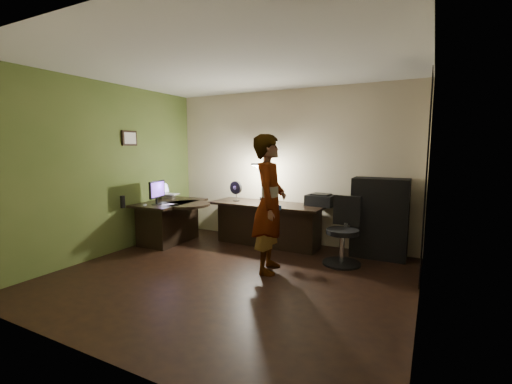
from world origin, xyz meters
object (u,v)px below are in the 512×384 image
at_px(cabinet, 380,218).
at_px(person, 269,204).
at_px(desk_left, 171,222).
at_px(monitor, 156,196).
at_px(office_chair, 342,231).
at_px(desk_right, 267,224).

bearing_deg(cabinet, person, -134.32).
relative_size(desk_left, monitor, 2.85).
relative_size(desk_left, office_chair, 1.30).
bearing_deg(desk_right, person, -62.08).
height_order(desk_left, office_chair, office_chair).
height_order(desk_right, cabinet, cabinet).
height_order(office_chair, person, person).
bearing_deg(desk_left, desk_right, 17.94).
distance_m(cabinet, monitor, 3.65).
height_order(desk_left, desk_right, desk_right).
xyz_separation_m(desk_right, cabinet, (1.82, 0.23, 0.24)).
relative_size(cabinet, monitor, 2.75).
height_order(cabinet, monitor, cabinet).
xyz_separation_m(desk_right, person, (0.56, -1.09, 0.57)).
bearing_deg(office_chair, person, -138.64).
distance_m(desk_left, office_chair, 3.04).
xyz_separation_m(desk_left, monitor, (-0.00, -0.32, 0.51)).
relative_size(desk_right, cabinet, 1.61).
distance_m(desk_right, office_chair, 1.45).
bearing_deg(office_chair, cabinet, 56.12).
bearing_deg(cabinet, office_chair, -125.50).
distance_m(monitor, person, 2.20).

